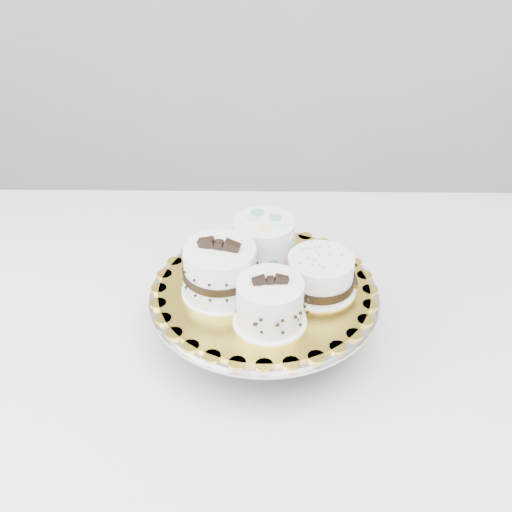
{
  "coord_description": "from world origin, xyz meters",
  "views": [
    {
      "loc": [
        -0.05,
        -0.76,
        1.46
      ],
      "look_at": [
        -0.06,
        0.01,
        0.91
      ],
      "focal_mm": 45.0,
      "sensor_mm": 36.0,
      "label": 1
    }
  ],
  "objects_px": {
    "cake_board": "(264,289)",
    "cake_ribbon": "(321,275)",
    "cake_banded": "(220,272)",
    "cake_swirl": "(270,304)",
    "cake_dots": "(264,240)",
    "cake_stand": "(264,306)",
    "table": "(249,351)"
  },
  "relations": [
    {
      "from": "cake_board",
      "to": "cake_ribbon",
      "type": "bearing_deg",
      "value": -0.26
    },
    {
      "from": "cake_banded",
      "to": "cake_swirl",
      "type": "bearing_deg",
      "value": -30.24
    },
    {
      "from": "cake_board",
      "to": "cake_swirl",
      "type": "xyz_separation_m",
      "value": [
        0.01,
        -0.08,
        0.04
      ]
    },
    {
      "from": "cake_dots",
      "to": "cake_stand",
      "type": "bearing_deg",
      "value": -93.71
    },
    {
      "from": "cake_board",
      "to": "cake_swirl",
      "type": "bearing_deg",
      "value": -84.22
    },
    {
      "from": "cake_banded",
      "to": "cake_ribbon",
      "type": "relative_size",
      "value": 1.11
    },
    {
      "from": "cake_stand",
      "to": "cake_swirl",
      "type": "distance_m",
      "value": 0.1
    },
    {
      "from": "cake_dots",
      "to": "cake_ribbon",
      "type": "bearing_deg",
      "value": -46.94
    },
    {
      "from": "cake_stand",
      "to": "cake_ribbon",
      "type": "height_order",
      "value": "cake_ribbon"
    },
    {
      "from": "cake_stand",
      "to": "cake_ribbon",
      "type": "relative_size",
      "value": 3.04
    },
    {
      "from": "cake_board",
      "to": "cake_banded",
      "type": "height_order",
      "value": "cake_banded"
    },
    {
      "from": "cake_stand",
      "to": "cake_board",
      "type": "distance_m",
      "value": 0.03
    },
    {
      "from": "cake_board",
      "to": "cake_stand",
      "type": "bearing_deg",
      "value": -4.76
    },
    {
      "from": "cake_board",
      "to": "cake_swirl",
      "type": "height_order",
      "value": "cake_swirl"
    },
    {
      "from": "table",
      "to": "cake_ribbon",
      "type": "bearing_deg",
      "value": -19.19
    },
    {
      "from": "cake_stand",
      "to": "cake_swirl",
      "type": "bearing_deg",
      "value": -84.22
    },
    {
      "from": "cake_stand",
      "to": "cake_board",
      "type": "height_order",
      "value": "cake_board"
    },
    {
      "from": "cake_ribbon",
      "to": "cake_stand",
      "type": "bearing_deg",
      "value": 175.06
    },
    {
      "from": "cake_ribbon",
      "to": "cake_banded",
      "type": "bearing_deg",
      "value": 177.8
    },
    {
      "from": "table",
      "to": "cake_ribbon",
      "type": "xyz_separation_m",
      "value": [
        0.11,
        -0.04,
        0.2
      ]
    },
    {
      "from": "cake_stand",
      "to": "cake_ribbon",
      "type": "xyz_separation_m",
      "value": [
        0.09,
        -0.0,
        0.06
      ]
    },
    {
      "from": "cake_dots",
      "to": "cake_board",
      "type": "bearing_deg",
      "value": -93.71
    },
    {
      "from": "cake_swirl",
      "to": "cake_banded",
      "type": "height_order",
      "value": "cake_banded"
    },
    {
      "from": "cake_banded",
      "to": "cake_dots",
      "type": "bearing_deg",
      "value": 65.89
    },
    {
      "from": "table",
      "to": "cake_board",
      "type": "relative_size",
      "value": 4.02
    },
    {
      "from": "cake_board",
      "to": "cake_ribbon",
      "type": "height_order",
      "value": "cake_ribbon"
    },
    {
      "from": "cake_stand",
      "to": "cake_banded",
      "type": "bearing_deg",
      "value": -173.99
    },
    {
      "from": "cake_banded",
      "to": "cake_ribbon",
      "type": "height_order",
      "value": "cake_banded"
    },
    {
      "from": "cake_board",
      "to": "cake_dots",
      "type": "bearing_deg",
      "value": 91.07
    },
    {
      "from": "table",
      "to": "cake_banded",
      "type": "distance_m",
      "value": 0.21
    },
    {
      "from": "cake_board",
      "to": "cake_dots",
      "type": "distance_m",
      "value": 0.09
    },
    {
      "from": "cake_ribbon",
      "to": "table",
      "type": "bearing_deg",
      "value": 156.01
    }
  ]
}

